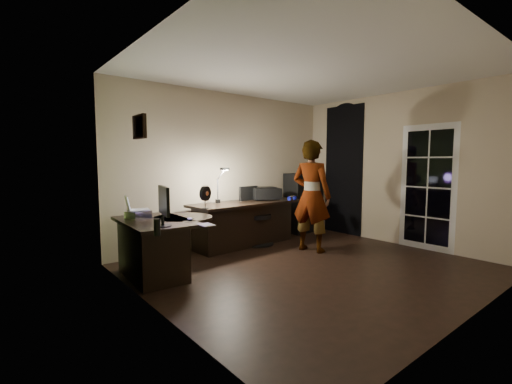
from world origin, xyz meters
TOP-DOWN VIEW (x-y plane):
  - floor at (0.00, 0.00)m, footprint 4.50×4.00m
  - ceiling at (0.00, 0.00)m, footprint 4.50×4.00m
  - wall_back at (0.00, 2.00)m, footprint 4.50×0.01m
  - wall_front at (0.00, -2.00)m, footprint 4.50×0.01m
  - wall_left at (-2.25, 0.00)m, footprint 0.01×4.00m
  - wall_right at (2.25, 0.00)m, footprint 0.01×4.00m
  - green_wall_overlay at (-2.24, 0.00)m, footprint 0.00×4.00m
  - arched_doorway at (2.24, 1.15)m, footprint 0.01×0.90m
  - french_door at (2.24, -0.55)m, footprint 0.02×0.92m
  - framed_picture at (-2.22, 0.45)m, footprint 0.04×0.30m
  - desk_left at (-1.83, 1.03)m, footprint 0.85×1.32m
  - desk_right at (0.06, 1.56)m, footprint 2.10×0.80m
  - cabinet at (1.74, 1.78)m, footprint 0.84×0.45m
  - laptop_stand at (-1.97, 1.25)m, footprint 0.33×0.30m
  - laptop at (-1.97, 1.25)m, footprint 0.34×0.33m
  - monitor at (-1.93, 0.59)m, footprint 0.22×0.53m
  - mouse at (-1.47, 0.78)m, footprint 0.06×0.09m
  - phone at (-1.59, 0.67)m, footprint 0.10×0.14m
  - pen at (-1.82, 0.83)m, footprint 0.09×0.10m
  - speaker at (-2.18, 0.16)m, footprint 0.09×0.09m
  - notepad at (-1.49, 0.34)m, footprint 0.16×0.21m
  - desk_fan at (-1.00, 1.19)m, footprint 0.25×0.19m
  - headphones at (0.77, 1.15)m, footprint 0.19×0.11m
  - printer at (0.55, 1.62)m, footprint 0.61×0.56m
  - desk_lamp at (-0.48, 1.65)m, footprint 0.17×0.29m
  - office_chair at (0.27, 1.52)m, footprint 0.63×0.63m
  - person at (0.67, 0.61)m, footprint 0.59×0.74m

SIDE VIEW (x-z plane):
  - floor at x=0.00m, z-range -0.01..0.00m
  - desk_left at x=-1.83m, z-range 0.00..0.74m
  - desk_right at x=0.06m, z-range 0.00..0.78m
  - office_chair at x=0.27m, z-range 0.00..1.03m
  - cabinet at x=1.74m, z-range 0.00..1.23m
  - phone at x=-1.59m, z-range 0.73..0.74m
  - pen at x=-1.82m, z-range 0.73..0.74m
  - notepad at x=-1.49m, z-range 0.73..0.74m
  - mouse at x=-1.47m, z-range 0.73..0.77m
  - laptop_stand at x=-1.97m, z-range 0.73..0.84m
  - speaker at x=-2.18m, z-range 0.73..0.91m
  - headphones at x=0.77m, z-range 0.79..0.88m
  - monitor at x=-1.93m, z-range 0.73..1.07m
  - printer at x=0.55m, z-range 0.79..1.01m
  - person at x=0.67m, z-range 0.00..1.83m
  - laptop at x=-1.97m, z-range 0.85..1.05m
  - desk_fan at x=-1.00m, z-range 0.79..1.13m
  - french_door at x=2.24m, z-range 0.00..2.10m
  - desk_lamp at x=-0.48m, z-range 0.79..1.41m
  - arched_doorway at x=2.24m, z-range 0.00..2.60m
  - wall_back at x=0.00m, z-range 0.00..2.70m
  - wall_front at x=0.00m, z-range 0.00..2.70m
  - wall_left at x=-2.25m, z-range 0.00..2.70m
  - wall_right at x=2.25m, z-range 0.00..2.70m
  - green_wall_overlay at x=-2.24m, z-range 0.00..2.70m
  - framed_picture at x=-2.22m, z-range 1.73..1.98m
  - ceiling at x=0.00m, z-range 2.70..2.71m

